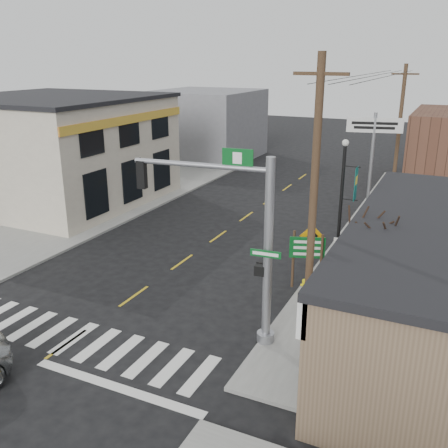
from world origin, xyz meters
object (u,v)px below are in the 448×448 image
at_px(traffic_signal_pole, 246,230).
at_px(dance_center_sign, 373,141).
at_px(lamp_post, 343,194).
at_px(utility_pole_far, 398,139).
at_px(fire_hydrant, 304,285).
at_px(guide_sign, 307,253).
at_px(bare_tree, 374,221).
at_px(utility_pole_near, 313,208).

distance_m(traffic_signal_pole, dance_center_sign, 14.46).
xyz_separation_m(lamp_post, utility_pole_far, (1.08, 9.78, 1.18)).
distance_m(traffic_signal_pole, utility_pole_far, 17.87).
height_order(fire_hydrant, utility_pole_far, utility_pole_far).
bearing_deg(traffic_signal_pole, guide_sign, 73.80).
relative_size(fire_hydrant, bare_tree, 0.12).
xyz_separation_m(bare_tree, utility_pole_near, (-1.62, -1.61, 0.66)).
bearing_deg(bare_tree, fire_hydrant, 142.28).
xyz_separation_m(guide_sign, utility_pole_far, (1.65, 13.25, 2.91)).
bearing_deg(dance_center_sign, bare_tree, -93.40).
height_order(fire_hydrant, bare_tree, bare_tree).
relative_size(utility_pole_near, utility_pole_far, 1.06).
bearing_deg(traffic_signal_pole, utility_pole_far, 76.89).
relative_size(bare_tree, utility_pole_far, 0.60).
bearing_deg(guide_sign, traffic_signal_pole, -120.80).
distance_m(lamp_post, dance_center_sign, 6.61).
distance_m(lamp_post, utility_pole_far, 9.91).
bearing_deg(fire_hydrant, guide_sign, 98.02).
height_order(dance_center_sign, utility_pole_near, utility_pole_near).
xyz_separation_m(dance_center_sign, utility_pole_far, (0.94, 3.34, -0.29)).
relative_size(guide_sign, fire_hydrant, 3.93).
bearing_deg(traffic_signal_pole, dance_center_sign, 78.71).
xyz_separation_m(lamp_post, bare_tree, (2.26, -5.95, 0.79)).
height_order(traffic_signal_pole, fire_hydrant, traffic_signal_pole).
distance_m(bare_tree, utility_pole_near, 2.38).
height_order(traffic_signal_pole, lamp_post, traffic_signal_pole).
distance_m(fire_hydrant, utility_pole_near, 5.96).
distance_m(fire_hydrant, utility_pole_far, 14.31).
distance_m(guide_sign, lamp_post, 3.92).
distance_m(traffic_signal_pole, guide_sign, 5.05).
bearing_deg(guide_sign, utility_pole_near, -93.20).
bearing_deg(bare_tree, guide_sign, 138.66).
height_order(fire_hydrant, utility_pole_near, utility_pole_near).
distance_m(utility_pole_near, utility_pole_far, 17.34).
height_order(dance_center_sign, utility_pole_far, utility_pole_far).
relative_size(traffic_signal_pole, utility_pole_near, 0.70).
height_order(fire_hydrant, dance_center_sign, dance_center_sign).
bearing_deg(utility_pole_near, dance_center_sign, 95.51).
bearing_deg(lamp_post, fire_hydrant, -98.43).
height_order(utility_pole_near, utility_pole_far, utility_pole_near).
bearing_deg(traffic_signal_pole, bare_tree, 22.80).
height_order(traffic_signal_pole, utility_pole_far, utility_pole_far).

